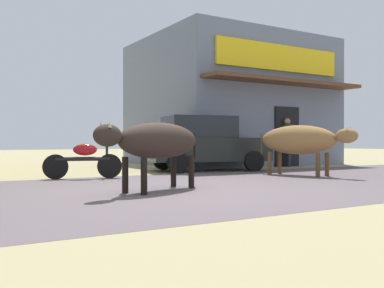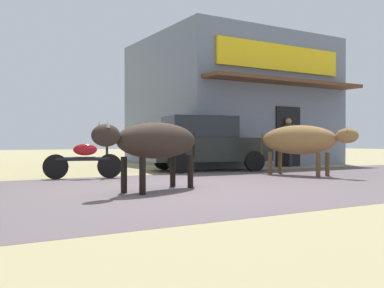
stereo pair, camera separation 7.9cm
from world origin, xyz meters
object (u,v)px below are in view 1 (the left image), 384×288
Objects in this scene: cow_far_dark at (300,140)px; pedestrian_by_shop at (287,138)px; cow_near_brown at (157,141)px; parked_hatchback_car at (204,143)px; parked_motorcycle at (84,159)px.

pedestrian_by_shop reaches higher than cow_far_dark.
pedestrian_by_shop is (7.21, 4.36, 0.11)m from cow_near_brown.
parked_hatchback_car is 1.42× the size of cow_far_dark.
cow_near_brown is (0.36, -3.18, 0.43)m from parked_motorcycle.
pedestrian_by_shop is (7.57, 1.18, 0.54)m from parked_motorcycle.
pedestrian_by_shop is at bearing 3.51° from parked_hatchback_car.
parked_hatchback_car is 4.14m from parked_motorcycle.
cow_near_brown is 0.94× the size of cow_far_dark.
cow_far_dark is (4.80, 1.31, 0.03)m from cow_near_brown.
cow_far_dark is (5.16, -1.87, 0.46)m from parked_motorcycle.
cow_near_brown is 1.51× the size of pedestrian_by_shop.
cow_far_dark reaches higher than cow_near_brown.
parked_motorcycle is 0.70× the size of cow_near_brown.
pedestrian_by_shop reaches higher than parked_hatchback_car.
parked_motorcycle is 5.50m from cow_far_dark.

